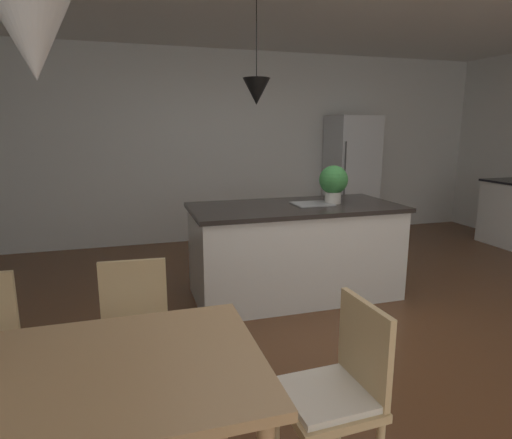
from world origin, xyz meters
The scene contains 10 objects.
ground_plane centered at (0.00, 0.00, -0.02)m, with size 10.00×8.40×0.04m, color brown.
wall_back_kitchen centered at (0.00, 3.26, 1.35)m, with size 10.00×0.12×2.70m, color silver.
dining_table centered at (-1.89, -1.36, 0.68)m, with size 1.77×0.87×0.75m.
chair_far_right centered at (-1.49, -0.55, 0.47)m, with size 0.43×0.43×0.87m.
chair_kitchen_end centered at (-0.64, -1.36, 0.47)m, with size 0.42×0.42×0.87m.
kitchen_island centered at (0.04, 0.83, 0.46)m, with size 1.99×0.95×0.91m.
refrigerator centered at (1.75, 2.86, 0.90)m, with size 0.65×0.67×1.81m.
pendant_over_table centered at (-1.73, -1.34, 1.89)m, with size 0.25×0.25×0.94m.
pendant_over_island_main centered at (-0.35, 0.83, 1.93)m, with size 0.24×0.24×0.88m.
potted_plant_on_island centered at (0.43, 0.83, 1.11)m, with size 0.28×0.28×0.37m.
Camera 1 is at (-1.47, -2.87, 1.61)m, focal length 29.78 mm.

